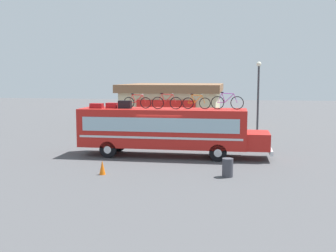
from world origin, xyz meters
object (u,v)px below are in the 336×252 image
at_px(rooftop_bicycle_3, 196,103).
at_px(street_lamp, 258,94).
at_px(bus, 167,129).
at_px(trash_bin, 228,168).
at_px(rooftop_bicycle_1, 137,102).
at_px(luggage_bag_2, 112,105).
at_px(luggage_bag_3, 125,104).
at_px(luggage_bag_1, 97,106).
at_px(traffic_cone, 102,167).
at_px(rooftop_bicycle_4, 227,102).
at_px(rooftop_bicycle_2, 167,102).

bearing_deg(rooftop_bicycle_3, street_lamp, 58.39).
bearing_deg(street_lamp, bus, -131.25).
bearing_deg(trash_bin, rooftop_bicycle_1, 139.96).
relative_size(luggage_bag_2, trash_bin, 0.73).
relative_size(luggage_bag_3, rooftop_bicycle_1, 0.45).
bearing_deg(trash_bin, luggage_bag_1, 151.55).
relative_size(bus, rooftop_bicycle_1, 6.64).
bearing_deg(luggage_bag_1, rooftop_bicycle_3, 3.62).
height_order(bus, street_lamp, street_lamp).
bearing_deg(trash_bin, luggage_bag_2, 147.35).
distance_m(trash_bin, traffic_cone, 5.84).
bearing_deg(rooftop_bicycle_3, luggage_bag_1, -176.38).
distance_m(bus, rooftop_bicycle_4, 3.74).
xyz_separation_m(luggage_bag_3, trash_bin, (6.00, -4.28, -2.56)).
xyz_separation_m(rooftop_bicycle_3, traffic_cone, (-3.93, -5.05, -2.78)).
height_order(rooftop_bicycle_3, rooftop_bicycle_4, rooftop_bicycle_4).
relative_size(luggage_bag_2, rooftop_bicycle_4, 0.34).
bearing_deg(luggage_bag_1, rooftop_bicycle_1, 7.79).
height_order(luggage_bag_1, luggage_bag_3, luggage_bag_3).
relative_size(traffic_cone, street_lamp, 0.12).
xyz_separation_m(luggage_bag_1, rooftop_bicycle_2, (4.14, -0.04, 0.24)).
bearing_deg(luggage_bag_1, traffic_cone, -68.43).
relative_size(luggage_bag_3, trash_bin, 0.87).
bearing_deg(bus, luggage_bag_3, -176.27).
xyz_separation_m(luggage_bag_2, luggage_bag_3, (0.82, -0.09, 0.07)).
relative_size(luggage_bag_2, traffic_cone, 0.92).
bearing_deg(rooftop_bicycle_3, luggage_bag_2, -178.24).
bearing_deg(traffic_cone, bus, 65.49).
xyz_separation_m(rooftop_bicycle_1, rooftop_bicycle_3, (3.44, 0.05, 0.00)).
bearing_deg(rooftop_bicycle_2, luggage_bag_1, 179.48).
xyz_separation_m(rooftop_bicycle_3, street_lamp, (3.75, 6.09, 0.26)).
bearing_deg(bus, luggage_bag_2, -178.81).
xyz_separation_m(rooftop_bicycle_1, rooftop_bicycle_2, (1.80, -0.36, 0.02)).
bearing_deg(rooftop_bicycle_3, rooftop_bicycle_2, -166.14).
relative_size(bus, rooftop_bicycle_3, 6.77).
xyz_separation_m(rooftop_bicycle_4, traffic_cone, (-5.66, -5.06, -2.82)).
height_order(bus, luggage_bag_2, luggage_bag_2).
xyz_separation_m(rooftop_bicycle_1, street_lamp, (7.19, 6.14, 0.26)).
xyz_separation_m(traffic_cone, street_lamp, (7.68, 11.14, 3.04)).
distance_m(bus, rooftop_bicycle_2, 1.56).
bearing_deg(luggage_bag_2, bus, 1.19).
distance_m(luggage_bag_2, rooftop_bicycle_1, 1.51).
relative_size(rooftop_bicycle_2, street_lamp, 0.31).
xyz_separation_m(bus, rooftop_bicycle_1, (-1.77, 0.04, 1.51)).
distance_m(rooftop_bicycle_4, trash_bin, 5.30).
xyz_separation_m(bus, traffic_cone, (-2.26, -4.96, -1.27)).
relative_size(bus, luggage_bag_2, 17.44).
distance_m(rooftop_bicycle_2, rooftop_bicycle_4, 3.40).
bearing_deg(rooftop_bicycle_2, street_lamp, 50.34).
bearing_deg(luggage_bag_3, trash_bin, -35.47).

